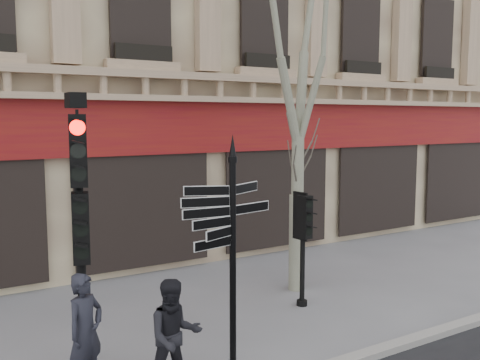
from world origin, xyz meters
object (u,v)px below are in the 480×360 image
at_px(fingerpost, 233,216).
at_px(plane_tree, 299,24).
at_px(pedestrian_a, 85,332).
at_px(pedestrian_b, 175,336).
at_px(traffic_signal_main, 79,199).
at_px(traffic_signal_secondary, 303,229).

bearing_deg(fingerpost, plane_tree, 39.25).
height_order(plane_tree, pedestrian_a, plane_tree).
distance_m(pedestrian_a, pedestrian_b, 1.27).
xyz_separation_m(traffic_signal_main, plane_tree, (5.14, 1.42, 3.18)).
bearing_deg(pedestrian_a, fingerpost, -51.02).
bearing_deg(traffic_signal_secondary, fingerpost, -152.18).
xyz_separation_m(fingerpost, traffic_signal_secondary, (2.76, 1.85, -0.82)).
xyz_separation_m(traffic_signal_secondary, pedestrian_b, (-3.69, -1.82, -0.79)).
height_order(traffic_signal_secondary, pedestrian_b, traffic_signal_secondary).
height_order(traffic_signal_main, traffic_signal_secondary, traffic_signal_main).
xyz_separation_m(fingerpost, pedestrian_b, (-0.92, 0.03, -1.61)).
height_order(traffic_signal_main, pedestrian_b, traffic_signal_main).
xyz_separation_m(pedestrian_a, pedestrian_b, (1.03, -0.73, -0.03)).
bearing_deg(fingerpost, traffic_signal_secondary, 33.37).
bearing_deg(pedestrian_b, fingerpost, 7.89).
bearing_deg(pedestrian_a, traffic_signal_main, 48.40).
relative_size(traffic_signal_secondary, plane_tree, 0.28).
distance_m(traffic_signal_secondary, pedestrian_b, 4.19).
distance_m(traffic_signal_secondary, plane_tree, 4.35).
bearing_deg(traffic_signal_secondary, traffic_signal_main, -179.44).
distance_m(traffic_signal_secondary, pedestrian_a, 4.90).
bearing_deg(traffic_signal_main, pedestrian_b, -39.49).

